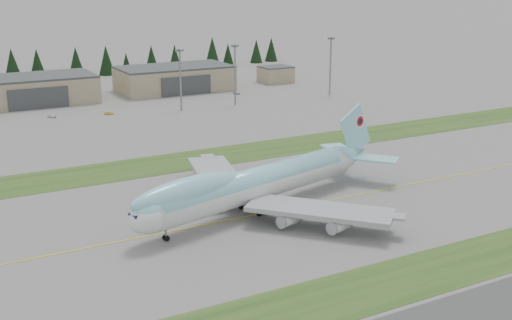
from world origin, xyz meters
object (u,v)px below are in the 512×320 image
service_vehicle_a (52,118)px  hangar_right (175,78)px  boeing_747_freighter (255,183)px  hangar_center (32,90)px  service_vehicle_c (237,94)px  service_vehicle_b (109,114)px

service_vehicle_a → hangar_right: bearing=-3.5°
boeing_747_freighter → hangar_right: boeing_747_freighter is taller
hangar_center → service_vehicle_c: bearing=-14.5°
hangar_center → service_vehicle_b: bearing=-60.2°
service_vehicle_b → service_vehicle_a: bearing=98.6°
service_vehicle_b → service_vehicle_c: bearing=-53.8°
boeing_747_freighter → service_vehicle_c: size_ratio=17.95×
service_vehicle_b → hangar_center: bearing=52.1°
hangar_right → hangar_center: bearing=180.0°
boeing_747_freighter → service_vehicle_b: (0.26, 112.32, -6.21)m
hangar_right → service_vehicle_c: hangar_right is taller
hangar_right → service_vehicle_b: (-39.71, -35.39, -5.39)m
hangar_right → service_vehicle_b: size_ratio=14.17×
boeing_747_freighter → hangar_center: (-20.04, 147.70, -0.82)m
boeing_747_freighter → service_vehicle_a: (-19.09, 117.01, -6.21)m
hangar_center → service_vehicle_a: 31.17m
hangar_center → service_vehicle_b: hangar_center is taller
hangar_center → hangar_right: (60.00, 0.00, 0.00)m
boeing_747_freighter → service_vehicle_b: boeing_747_freighter is taller
boeing_747_freighter → service_vehicle_a: 118.72m
boeing_747_freighter → service_vehicle_a: bearing=84.7°
service_vehicle_c → hangar_right: bearing=130.1°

